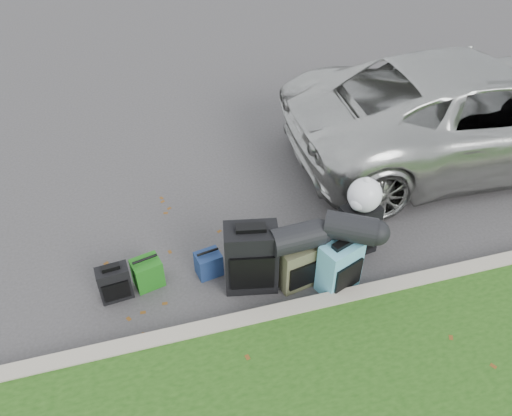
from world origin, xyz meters
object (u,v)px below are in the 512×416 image
object	(u,v)px
suitcase_olive	(297,266)
tote_green	(147,273)
suitcase_large_black_left	(251,258)
suitcase_small_black	(115,283)
suv	(474,110)
suitcase_large_black_right	(358,229)
tote_navy	(209,264)
suitcase_teal	(339,267)

from	to	relation	value
suitcase_olive	tote_green	bearing A→B (deg)	153.40
suitcase_large_black_left	tote_green	size ratio (longest dim) A/B	2.35
suitcase_large_black_left	suitcase_small_black	bearing A→B (deg)	-177.39
suv	suitcase_small_black	xyz separation A→B (m)	(-5.28, -1.46, -0.54)
suitcase_large_black_right	tote_green	bearing A→B (deg)	168.45
suitcase_small_black	suitcase_large_black_right	distance (m)	2.83
suitcase_large_black_left	suitcase_large_black_right	distance (m)	1.37
suv	suitcase_large_black_left	bearing A→B (deg)	116.77
suitcase_olive	tote_navy	world-z (taller)	suitcase_olive
suitcase_small_black	tote_green	world-z (taller)	suitcase_small_black
suitcase_large_black_left	suitcase_olive	distance (m)	0.52
suitcase_teal	tote_green	size ratio (longest dim) A/B	1.83
suitcase_olive	suitcase_teal	xyz separation A→B (m)	(0.43, -0.17, 0.04)
suv	tote_navy	size ratio (longest dim) A/B	18.20
tote_green	suitcase_large_black_right	bearing A→B (deg)	-16.73
suitcase_teal	suitcase_small_black	bearing A→B (deg)	146.64
suitcase_large_black_left	suitcase_large_black_right	bearing A→B (deg)	19.24
suitcase_small_black	suitcase_large_black_left	xyz separation A→B (m)	(1.47, -0.23, 0.20)
suv	suitcase_large_black_right	bearing A→B (deg)	124.30
tote_green	suitcase_olive	bearing A→B (deg)	-29.35
tote_green	suv	bearing A→B (deg)	1.77
suitcase_small_black	suitcase_large_black_left	bearing A→B (deg)	-14.50
tote_green	tote_navy	distance (m)	0.69
suitcase_teal	tote_navy	size ratio (longest dim) A/B	2.14
suitcase_large_black_right	suitcase_large_black_left	bearing A→B (deg)	179.34
suitcase_olive	tote_green	world-z (taller)	suitcase_olive
suitcase_olive	tote_navy	distance (m)	1.01
suitcase_teal	tote_green	bearing A→B (deg)	142.12
suv	tote_navy	world-z (taller)	suv
suv	suitcase_large_black_left	distance (m)	4.18
suitcase_teal	suitcase_large_black_right	xyz separation A→B (m)	(0.45, 0.49, 0.01)
suitcase_olive	suitcase_large_black_right	world-z (taller)	suitcase_large_black_right
suitcase_small_black	suitcase_teal	xyz separation A→B (m)	(2.38, -0.53, 0.11)
tote_green	tote_navy	size ratio (longest dim) A/B	1.17
suitcase_large_black_left	tote_navy	bearing A→B (deg)	156.86
suitcase_large_black_right	tote_green	xyz separation A→B (m)	(-2.47, 0.13, -0.16)
suitcase_olive	tote_green	size ratio (longest dim) A/B	1.58
suitcase_small_black	suv	bearing A→B (deg)	9.67
suitcase_small_black	tote_green	bearing A→B (deg)	8.67
tote_navy	suitcase_small_black	bearing A→B (deg)	173.01
suitcase_olive	tote_navy	size ratio (longest dim) A/B	1.85
suv	suitcase_small_black	world-z (taller)	suv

